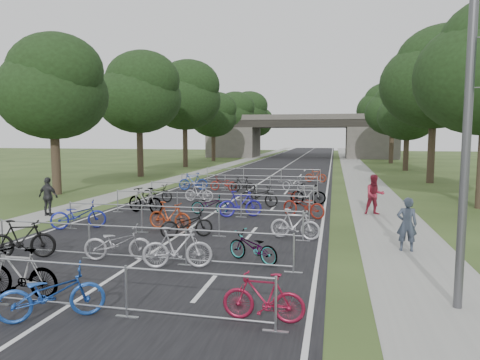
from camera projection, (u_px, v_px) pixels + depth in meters
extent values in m
plane|color=#31451D|center=(61.00, 311.00, 9.10)|extent=(200.00, 200.00, 0.00)
cube|color=black|center=(291.00, 163.00, 57.66)|extent=(11.00, 140.00, 0.01)
cube|color=gray|center=(353.00, 164.00, 55.95)|extent=(3.00, 140.00, 0.01)
cube|color=gray|center=(237.00, 162.00, 59.27)|extent=(2.00, 140.00, 0.01)
cube|color=silver|center=(291.00, 163.00, 57.66)|extent=(0.12, 140.00, 0.00)
cube|color=#4F4C46|center=(234.00, 142.00, 74.43)|extent=(8.00, 8.00, 5.00)
cube|color=#4F4C46|center=(371.00, 143.00, 69.50)|extent=(8.00, 8.00, 5.00)
cube|color=black|center=(301.00, 124.00, 71.64)|extent=(30.00, 8.00, 1.20)
cube|color=#4F4C46|center=(299.00, 117.00, 67.85)|extent=(30.00, 0.40, 0.90)
cube|color=#4F4C46|center=(302.00, 119.00, 75.23)|extent=(30.00, 0.40, 0.90)
cylinder|color=#4C4C51|center=(468.00, 122.00, 8.85)|extent=(0.18, 0.18, 8.00)
cylinder|color=#33261C|center=(56.00, 161.00, 26.88)|extent=(0.56, 0.56, 4.20)
ellipsoid|color=black|center=(53.00, 95.00, 26.45)|extent=(6.72, 6.72, 5.51)
sphere|color=black|center=(55.00, 71.00, 25.70)|extent=(5.38, 5.38, 5.38)
sphere|color=black|center=(52.00, 109.00, 27.13)|extent=(4.37, 4.37, 4.37)
sphere|color=black|center=(473.00, 96.00, 21.85)|extent=(4.66, 4.66, 4.66)
cylinder|color=#33261C|center=(140.00, 150.00, 38.51)|extent=(0.56, 0.56, 4.72)
ellipsoid|color=black|center=(139.00, 98.00, 38.03)|extent=(7.56, 7.56, 6.20)
sphere|color=black|center=(142.00, 80.00, 37.25)|extent=(6.05, 6.05, 6.05)
sphere|color=black|center=(136.00, 109.00, 38.72)|extent=(4.91, 4.91, 4.91)
cylinder|color=#33261C|center=(431.00, 150.00, 33.24)|extent=(0.56, 0.56, 5.11)
ellipsoid|color=black|center=(434.00, 85.00, 32.72)|extent=(8.18, 8.18, 6.70)
sphere|color=black|center=(446.00, 62.00, 31.93)|extent=(6.54, 6.54, 6.54)
sphere|color=black|center=(425.00, 99.00, 33.42)|extent=(5.31, 5.31, 5.31)
cylinder|color=#33261C|center=(185.00, 145.00, 50.14)|extent=(0.56, 0.56, 5.25)
ellipsoid|color=black|center=(185.00, 100.00, 49.60)|extent=(8.40, 8.40, 6.89)
sphere|color=black|center=(188.00, 85.00, 48.81)|extent=(6.72, 6.72, 6.72)
sphere|color=black|center=(182.00, 110.00, 50.30)|extent=(5.46, 5.46, 5.46)
cylinder|color=#33261C|center=(406.00, 152.00, 44.96)|extent=(0.56, 0.56, 3.85)
ellipsoid|color=black|center=(407.00, 116.00, 44.57)|extent=(6.16, 6.16, 5.05)
sphere|color=black|center=(415.00, 104.00, 43.83)|extent=(4.93, 4.93, 4.93)
sphere|color=black|center=(401.00, 124.00, 45.24)|extent=(4.00, 4.00, 4.00)
cylinder|color=#33261C|center=(213.00, 146.00, 61.85)|extent=(0.56, 0.56, 4.20)
ellipsoid|color=black|center=(213.00, 118.00, 61.42)|extent=(6.72, 6.72, 5.51)
sphere|color=black|center=(216.00, 108.00, 60.66)|extent=(5.38, 5.38, 5.38)
sphere|color=black|center=(211.00, 124.00, 62.10)|extent=(4.37, 4.37, 4.37)
cylinder|color=#33261C|center=(391.00, 146.00, 56.58)|extent=(0.56, 0.56, 4.48)
ellipsoid|color=black|center=(393.00, 113.00, 56.13)|extent=(7.17, 7.17, 5.88)
sphere|color=black|center=(398.00, 102.00, 55.36)|extent=(5.73, 5.73, 5.73)
sphere|color=black|center=(388.00, 120.00, 56.81)|extent=(4.66, 4.66, 4.66)
cylinder|color=#33261C|center=(233.00, 143.00, 73.47)|extent=(0.56, 0.56, 4.72)
ellipsoid|color=black|center=(233.00, 116.00, 72.99)|extent=(7.56, 7.56, 6.20)
sphere|color=black|center=(235.00, 107.00, 72.22)|extent=(6.05, 6.05, 6.05)
sphere|color=black|center=(230.00, 122.00, 73.68)|extent=(4.91, 4.91, 4.91)
cylinder|color=#33261C|center=(382.00, 143.00, 68.21)|extent=(0.56, 0.56, 5.11)
ellipsoid|color=black|center=(383.00, 111.00, 67.68)|extent=(8.18, 8.18, 6.70)
sphere|color=black|center=(388.00, 100.00, 66.90)|extent=(6.54, 6.54, 6.54)
sphere|color=black|center=(379.00, 118.00, 68.38)|extent=(5.31, 5.31, 5.31)
cylinder|color=#33261C|center=(247.00, 141.00, 85.10)|extent=(0.56, 0.56, 5.25)
ellipsoid|color=black|center=(247.00, 115.00, 84.56)|extent=(8.40, 8.40, 6.89)
sphere|color=black|center=(249.00, 106.00, 83.77)|extent=(6.72, 6.72, 6.72)
sphere|color=black|center=(245.00, 120.00, 85.26)|extent=(5.46, 5.46, 5.46)
cylinder|color=#33261C|center=(375.00, 145.00, 79.93)|extent=(0.56, 0.56, 3.85)
ellipsoid|color=black|center=(375.00, 125.00, 79.53)|extent=(6.16, 6.16, 5.05)
sphere|color=black|center=(379.00, 118.00, 78.79)|extent=(4.93, 4.93, 4.93)
sphere|color=black|center=(372.00, 129.00, 80.20)|extent=(4.00, 4.00, 4.00)
cylinder|color=#33261C|center=(257.00, 142.00, 96.81)|extent=(0.56, 0.56, 4.20)
ellipsoid|color=black|center=(257.00, 124.00, 96.38)|extent=(6.72, 6.72, 5.51)
sphere|color=black|center=(260.00, 118.00, 95.62)|extent=(5.38, 5.38, 5.38)
sphere|color=black|center=(255.00, 128.00, 97.06)|extent=(4.37, 4.37, 4.37)
cylinder|color=#33261C|center=(370.00, 142.00, 91.55)|extent=(0.56, 0.56, 4.48)
ellipsoid|color=black|center=(370.00, 121.00, 91.09)|extent=(7.17, 7.17, 5.88)
sphere|color=black|center=(374.00, 115.00, 90.32)|extent=(5.73, 5.73, 5.73)
sphere|color=black|center=(368.00, 126.00, 91.77)|extent=(4.66, 4.66, 4.66)
cylinder|color=#9A9CA2|center=(59.00, 263.00, 8.99)|extent=(9.20, 0.04, 0.04)
cylinder|color=#9A9CA2|center=(61.00, 303.00, 9.08)|extent=(9.20, 0.04, 0.04)
cylinder|color=#9A9CA2|center=(126.00, 292.00, 8.72)|extent=(0.05, 0.05, 1.10)
cube|color=#9A9CA2|center=(127.00, 317.00, 8.77)|extent=(0.50, 0.08, 0.03)
cylinder|color=#9A9CA2|center=(276.00, 304.00, 8.06)|extent=(0.05, 0.05, 1.10)
cube|color=#9A9CA2|center=(275.00, 332.00, 8.11)|extent=(0.50, 0.08, 0.03)
cylinder|color=#9A9CA2|center=(136.00, 227.00, 12.49)|extent=(9.20, 0.04, 0.04)
cylinder|color=#9A9CA2|center=(137.00, 256.00, 12.58)|extent=(9.20, 0.04, 0.04)
cylinder|color=#9A9CA2|center=(2.00, 236.00, 13.53)|extent=(0.05, 0.05, 1.10)
cube|color=#9A9CA2|center=(3.00, 252.00, 13.58)|extent=(0.50, 0.08, 0.03)
cylinder|color=#9A9CA2|center=(89.00, 241.00, 12.87)|extent=(0.05, 0.05, 1.10)
cube|color=#9A9CA2|center=(90.00, 258.00, 12.92)|extent=(0.50, 0.08, 0.03)
cylinder|color=#9A9CA2|center=(186.00, 247.00, 12.21)|extent=(0.05, 0.05, 1.10)
cube|color=#9A9CA2|center=(186.00, 265.00, 12.27)|extent=(0.50, 0.08, 0.03)
cylinder|color=#9A9CA2|center=(294.00, 253.00, 11.55)|extent=(0.05, 0.05, 1.10)
cube|color=#9A9CA2|center=(293.00, 272.00, 11.61)|extent=(0.50, 0.08, 0.03)
cylinder|color=#9A9CA2|center=(179.00, 207.00, 15.98)|extent=(9.20, 0.04, 0.04)
cylinder|color=#9A9CA2|center=(180.00, 230.00, 16.08)|extent=(9.20, 0.04, 0.04)
cylinder|color=#9A9CA2|center=(71.00, 215.00, 17.02)|extent=(0.05, 0.05, 1.10)
cube|color=#9A9CA2|center=(71.00, 228.00, 17.08)|extent=(0.50, 0.08, 0.03)
cylinder|color=#9A9CA2|center=(142.00, 219.00, 16.36)|extent=(0.05, 0.05, 1.10)
cube|color=#9A9CA2|center=(142.00, 232.00, 16.42)|extent=(0.50, 0.08, 0.03)
cylinder|color=#9A9CA2|center=(219.00, 222.00, 15.71)|extent=(0.05, 0.05, 1.10)
cube|color=#9A9CA2|center=(219.00, 236.00, 15.76)|extent=(0.50, 0.08, 0.03)
cylinder|color=#9A9CA2|center=(303.00, 226.00, 15.05)|extent=(0.05, 0.05, 1.10)
cube|color=#9A9CA2|center=(303.00, 241.00, 15.11)|extent=(0.50, 0.08, 0.03)
cylinder|color=#9A9CA2|center=(209.00, 194.00, 19.67)|extent=(9.20, 0.04, 0.04)
cylinder|color=#9A9CA2|center=(209.00, 212.00, 19.77)|extent=(9.20, 0.04, 0.04)
cylinder|color=#9A9CA2|center=(118.00, 201.00, 20.71)|extent=(0.05, 0.05, 1.10)
cube|color=#9A9CA2|center=(118.00, 212.00, 20.77)|extent=(0.50, 0.08, 0.03)
cylinder|color=#9A9CA2|center=(177.00, 203.00, 20.06)|extent=(0.05, 0.05, 1.10)
cube|color=#9A9CA2|center=(177.00, 214.00, 20.11)|extent=(0.50, 0.08, 0.03)
cylinder|color=#9A9CA2|center=(241.00, 205.00, 19.40)|extent=(0.05, 0.05, 1.10)
cube|color=#9A9CA2|center=(241.00, 217.00, 19.45)|extent=(0.50, 0.08, 0.03)
cylinder|color=#9A9CA2|center=(309.00, 208.00, 18.74)|extent=(0.05, 0.05, 1.10)
cube|color=#9A9CA2|center=(309.00, 220.00, 18.80)|extent=(0.50, 0.08, 0.03)
cylinder|color=#9A9CA2|center=(229.00, 184.00, 23.56)|extent=(9.20, 0.04, 0.04)
cylinder|color=#9A9CA2|center=(229.00, 200.00, 23.65)|extent=(9.20, 0.04, 0.04)
cylinder|color=#9A9CA2|center=(152.00, 191.00, 24.60)|extent=(0.05, 0.05, 1.10)
cube|color=#9A9CA2|center=(152.00, 200.00, 24.65)|extent=(0.50, 0.08, 0.03)
cylinder|color=#9A9CA2|center=(203.00, 192.00, 23.94)|extent=(0.05, 0.05, 1.10)
cube|color=#9A9CA2|center=(203.00, 202.00, 24.00)|extent=(0.50, 0.08, 0.03)
cylinder|color=#9A9CA2|center=(257.00, 194.00, 23.28)|extent=(0.05, 0.05, 1.10)
cube|color=#9A9CA2|center=(257.00, 203.00, 23.34)|extent=(0.50, 0.08, 0.03)
cylinder|color=#9A9CA2|center=(314.00, 195.00, 22.63)|extent=(0.05, 0.05, 1.10)
cube|color=#9A9CA2|center=(313.00, 205.00, 22.68)|extent=(0.50, 0.08, 0.03)
cylinder|color=#9A9CA2|center=(247.00, 176.00, 28.42)|extent=(9.20, 0.04, 0.04)
cylinder|color=#9A9CA2|center=(247.00, 189.00, 28.51)|extent=(9.20, 0.04, 0.04)
cylinder|color=#9A9CA2|center=(182.00, 181.00, 29.45)|extent=(0.05, 0.05, 1.10)
cube|color=#9A9CA2|center=(182.00, 189.00, 29.51)|extent=(0.50, 0.08, 0.03)
cylinder|color=#9A9CA2|center=(225.00, 183.00, 28.80)|extent=(0.05, 0.05, 1.10)
cube|color=#9A9CA2|center=(225.00, 190.00, 28.85)|extent=(0.50, 0.08, 0.03)
cylinder|color=#9A9CA2|center=(270.00, 184.00, 28.14)|extent=(0.05, 0.05, 1.10)
cube|color=#9A9CA2|center=(270.00, 192.00, 28.20)|extent=(0.50, 0.08, 0.03)
cylinder|color=#9A9CA2|center=(317.00, 185.00, 27.48)|extent=(0.05, 0.05, 1.10)
cube|color=#9A9CA2|center=(317.00, 193.00, 27.54)|extent=(0.50, 0.08, 0.03)
cylinder|color=#9A9CA2|center=(262.00, 169.00, 34.24)|extent=(9.20, 0.04, 0.04)
cylinder|color=#9A9CA2|center=(262.00, 180.00, 34.33)|extent=(9.20, 0.04, 0.04)
cylinder|color=#9A9CA2|center=(207.00, 174.00, 35.28)|extent=(0.05, 0.05, 1.10)
cube|color=#9A9CA2|center=(207.00, 180.00, 35.34)|extent=(0.50, 0.08, 0.03)
cylinder|color=#9A9CA2|center=(243.00, 175.00, 34.62)|extent=(0.05, 0.05, 1.10)
cube|color=#9A9CA2|center=(243.00, 181.00, 34.68)|extent=(0.50, 0.08, 0.03)
cylinder|color=#9A9CA2|center=(281.00, 175.00, 33.97)|extent=(0.05, 0.05, 1.10)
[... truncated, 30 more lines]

